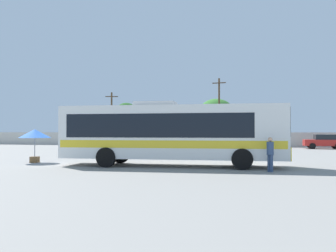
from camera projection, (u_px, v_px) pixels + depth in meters
ground_plane at (219, 154)px, 28.55m from camera, size 300.00×300.00×0.00m
perimeter_wall at (231, 139)px, 43.25m from camera, size 80.00×0.30×1.77m
coach_bus_white_yellow at (169, 132)px, 18.74m from camera, size 12.05×3.44×3.47m
attendant_by_bus_door at (270, 152)px, 16.02m from camera, size 0.46×0.46×1.60m
vendor_umbrella_near_gate_blue at (35, 135)px, 20.84m from camera, size 1.87×1.87×2.00m
parked_car_leftmost_silver at (159, 140)px, 42.36m from camera, size 4.57×2.19×1.48m
parked_car_second_maroon at (203, 141)px, 40.22m from camera, size 4.51×2.20×1.40m
parked_car_third_silver at (252, 141)px, 39.08m from camera, size 4.38×2.22×1.47m
parked_car_rightmost_red at (324, 141)px, 37.67m from camera, size 4.10×2.03×1.55m
utility_pole_near at (219, 111)px, 45.88m from camera, size 1.80×0.27×8.92m
utility_pole_far at (112, 117)px, 49.98m from camera, size 1.76×0.64×7.52m
roadside_tree_left at (126, 113)px, 51.21m from camera, size 3.42×3.42×6.12m
roadside_tree_midleft at (216, 114)px, 49.53m from camera, size 5.18×5.18×6.56m
roadside_tree_midright at (257, 115)px, 48.15m from camera, size 3.55×3.55×5.74m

